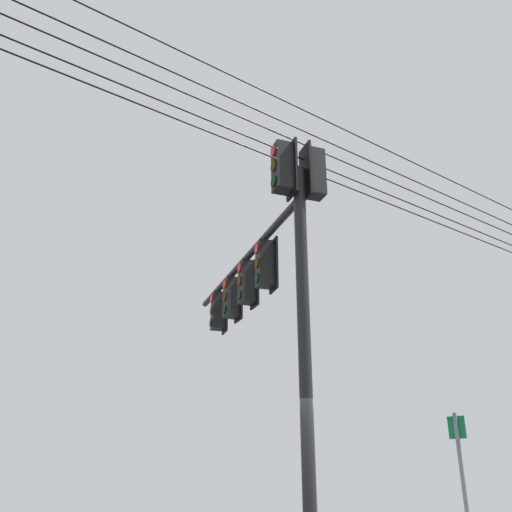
{
  "coord_description": "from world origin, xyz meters",
  "views": [
    {
      "loc": [
        0.6,
        7.89,
        1.24
      ],
      "look_at": [
        1.27,
        -2.58,
        5.61
      ],
      "focal_mm": 40.01,
      "sensor_mm": 36.0,
      "label": 1
    }
  ],
  "objects": [
    {
      "name": "overhead_wire_span",
      "position": [
        1.26,
        0.16,
        6.93
      ],
      "size": [
        18.82,
        16.51,
        2.0
      ],
      "color": "black"
    },
    {
      "name": "route_sign_primary",
      "position": [
        -2.11,
        -2.17,
        1.48
      ],
      "size": [
        0.26,
        0.17,
        2.48
      ],
      "color": "slate",
      "rests_on": "ground"
    },
    {
      "name": "signal_mast_assembly",
      "position": [
        1.08,
        -2.17,
        5.01
      ],
      "size": [
        2.96,
        5.96,
        6.86
      ],
      "color": "black",
      "rests_on": "ground"
    }
  ]
}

